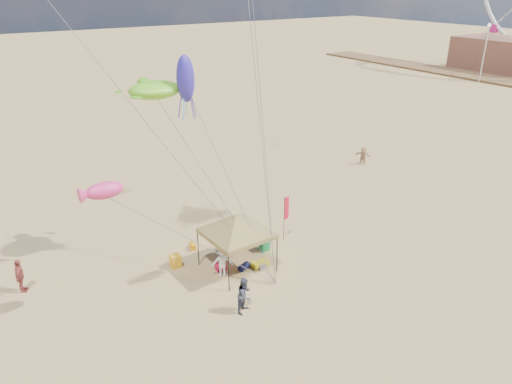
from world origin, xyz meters
TOP-DOWN VIEW (x-y plane):
  - ground at (0.00, 0.00)m, footprint 280.00×280.00m
  - canopy_tent at (-1.30, 2.82)m, footprint 5.97×5.97m
  - feather_flag at (2.68, 3.93)m, footprint 0.41×0.13m
  - cooler_red at (-2.10, 3.17)m, footprint 0.54×0.38m
  - cooler_blue at (1.12, 6.17)m, footprint 0.54×0.38m
  - bag_navy at (-1.09, 2.50)m, footprint 0.69×0.54m
  - bag_orange at (-2.34, 5.94)m, footprint 0.54×0.69m
  - chair_green at (0.93, 3.58)m, footprint 0.50×0.50m
  - chair_yellow at (-3.95, 4.74)m, footprint 0.50×0.50m
  - crate_grey at (-0.27, 2.08)m, footprint 0.34×0.30m
  - beach_cart at (-0.24, 2.26)m, footprint 0.90×0.50m
  - person_near_a at (-0.89, 4.10)m, footprint 0.78×0.74m
  - person_near_b at (-2.91, -0.45)m, footprint 1.06×0.99m
  - person_near_c at (-2.33, 2.62)m, footprint 1.29×1.05m
  - person_far_a at (-11.11, 6.86)m, footprint 0.77×1.12m
  - person_far_c at (15.61, 10.57)m, footprint 1.06×1.41m
  - building_north at (67.00, 30.00)m, footprint 10.00×14.00m
  - lamp_north at (55.00, 26.00)m, footprint 0.50×0.50m
  - turtle_kite at (-3.46, 6.88)m, footprint 2.79×2.30m
  - fish_kite at (-7.63, 2.87)m, footprint 1.80×1.35m
  - squid_kite at (-2.16, 6.00)m, footprint 1.14×1.14m

SIDE VIEW (x-z plane):
  - ground at x=0.00m, z-range 0.00..0.00m
  - crate_grey at x=-0.27m, z-range 0.00..0.28m
  - bag_navy at x=-1.09m, z-range 0.00..0.36m
  - bag_orange at x=-2.34m, z-range 0.00..0.36m
  - cooler_red at x=-2.10m, z-range 0.00..0.38m
  - cooler_blue at x=1.12m, z-range 0.00..0.38m
  - beach_cart at x=-0.24m, z-range 0.08..0.32m
  - chair_green at x=0.93m, z-range 0.00..0.70m
  - chair_yellow at x=-3.95m, z-range 0.00..0.70m
  - person_far_c at x=15.61m, z-range 0.00..1.48m
  - person_near_c at x=-2.33m, z-range 0.00..1.74m
  - person_near_b at x=-2.91m, z-range 0.00..1.75m
  - person_far_a at x=-11.11m, z-range 0.00..1.76m
  - person_near_a at x=-0.89m, z-range 0.00..1.80m
  - feather_flag at x=2.68m, z-range 0.47..3.19m
  - building_north at x=67.00m, z-range 0.00..5.20m
  - canopy_tent at x=-1.30m, z-range 1.22..4.91m
  - lamp_north at x=55.00m, z-range 1.39..9.64m
  - fish_kite at x=-7.63m, z-range 5.62..6.33m
  - turtle_kite at x=-3.46m, z-range 8.51..9.39m
  - squid_kite at x=-2.16m, z-range 8.34..10.68m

